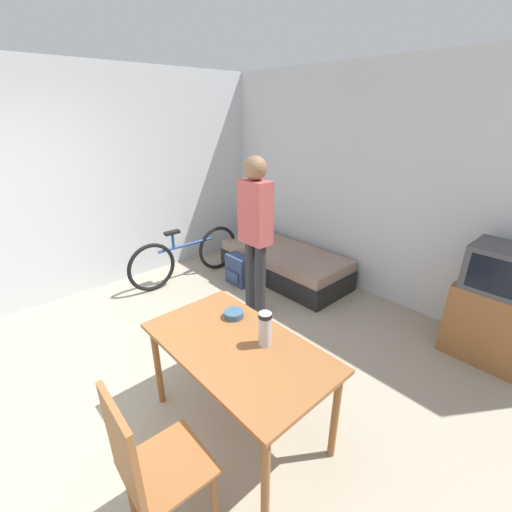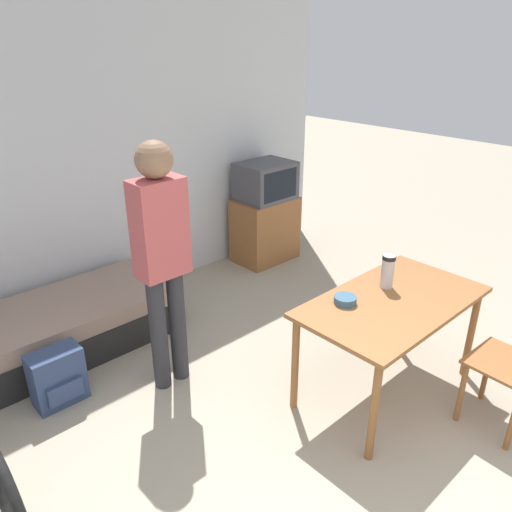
{
  "view_description": "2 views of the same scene",
  "coord_description": "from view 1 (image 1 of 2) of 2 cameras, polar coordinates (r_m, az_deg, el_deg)",
  "views": [
    {
      "loc": [
        2.22,
        -0.14,
        2.18
      ],
      "look_at": [
        -0.02,
        1.9,
        0.88
      ],
      "focal_mm": 24.0,
      "sensor_mm": 36.0,
      "label": 1
    },
    {
      "loc": [
        -1.88,
        -0.49,
        2.37
      ],
      "look_at": [
        0.22,
        1.78,
        0.98
      ],
      "focal_mm": 35.0,
      "sensor_mm": 36.0,
      "label": 2
    }
  ],
  "objects": [
    {
      "name": "ground_plane",
      "position": [
        3.12,
        -29.5,
        -25.03
      ],
      "size": [
        20.0,
        20.0,
        0.0
      ],
      "primitive_type": "plane",
      "color": "#9E937F"
    },
    {
      "name": "wall_back",
      "position": [
        4.43,
        16.98,
        11.42
      ],
      "size": [
        5.35,
        0.06,
        2.7
      ],
      "color": "silver",
      "rests_on": "ground_plane"
    },
    {
      "name": "wall_left",
      "position": [
        4.9,
        -18.97,
        12.23
      ],
      "size": [
        0.06,
        4.57,
        2.7
      ],
      "color": "silver",
      "rests_on": "ground_plane"
    },
    {
      "name": "daybed",
      "position": [
        4.8,
        4.65,
        -1.24
      ],
      "size": [
        1.84,
        0.82,
        0.4
      ],
      "color": "black",
      "rests_on": "ground_plane"
    },
    {
      "name": "tv",
      "position": [
        3.8,
        35.01,
        -7.0
      ],
      "size": [
        0.67,
        0.46,
        1.11
      ],
      "color": "brown",
      "rests_on": "ground_plane"
    },
    {
      "name": "dining_table",
      "position": [
        2.41,
        -3.09,
        -16.15
      ],
      "size": [
        1.33,
        0.75,
        0.74
      ],
      "color": "brown",
      "rests_on": "ground_plane"
    },
    {
      "name": "wooden_chair",
      "position": [
        2.05,
        -17.73,
        -30.28
      ],
      "size": [
        0.43,
        0.43,
        1.02
      ],
      "color": "brown",
      "rests_on": "ground_plane"
    },
    {
      "name": "bicycle",
      "position": [
        4.77,
        -11.46,
        -0.05
      ],
      "size": [
        0.09,
        1.67,
        0.74
      ],
      "color": "black",
      "rests_on": "ground_plane"
    },
    {
      "name": "person_standing",
      "position": [
        3.58,
        -0.12,
        4.79
      ],
      "size": [
        0.34,
        0.24,
        1.78
      ],
      "color": "#28282D",
      "rests_on": "ground_plane"
    },
    {
      "name": "thermos_flask",
      "position": [
        2.28,
        1.51,
        -11.8
      ],
      "size": [
        0.09,
        0.09,
        0.24
      ],
      "color": "#B7B7BC",
      "rests_on": "dining_table"
    },
    {
      "name": "mate_bowl",
      "position": [
        2.62,
        -3.73,
        -9.64
      ],
      "size": [
        0.15,
        0.15,
        0.05
      ],
      "color": "#335670",
      "rests_on": "dining_table"
    },
    {
      "name": "backpack",
      "position": [
        4.6,
        -2.93,
        -2.32
      ],
      "size": [
        0.35,
        0.23,
        0.41
      ],
      "color": "navy",
      "rests_on": "ground_plane"
    }
  ]
}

